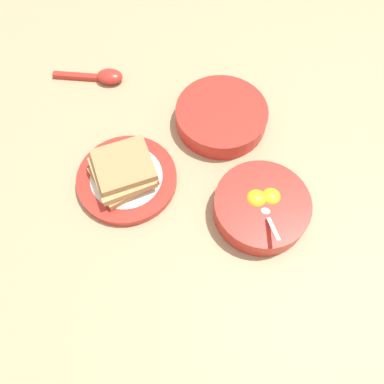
# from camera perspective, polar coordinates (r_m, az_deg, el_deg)

# --- Properties ---
(ground_plane) EXTENTS (3.00, 3.00, 0.00)m
(ground_plane) POSITION_cam_1_polar(r_m,az_deg,el_deg) (0.76, -0.19, 5.54)
(ground_plane) COLOR tan
(egg_bowl) EXTENTS (0.17, 0.17, 0.07)m
(egg_bowl) POSITION_cam_1_polar(r_m,az_deg,el_deg) (0.69, 10.51, -2.22)
(egg_bowl) COLOR red
(egg_bowl) RESTS_ON ground_plane
(toast_plate) EXTENTS (0.19, 0.19, 0.02)m
(toast_plate) POSITION_cam_1_polar(r_m,az_deg,el_deg) (0.74, -9.87, 2.00)
(toast_plate) COLOR red
(toast_plate) RESTS_ON ground_plane
(toast_sandwich) EXTENTS (0.14, 0.15, 0.04)m
(toast_sandwich) POSITION_cam_1_polar(r_m,az_deg,el_deg) (0.71, -10.46, 3.12)
(toast_sandwich) COLOR tan
(toast_sandwich) RESTS_ON toast_plate
(soup_spoon) EXTENTS (0.16, 0.06, 0.03)m
(soup_spoon) POSITION_cam_1_polar(r_m,az_deg,el_deg) (0.90, -13.45, 16.76)
(soup_spoon) COLOR red
(soup_spoon) RESTS_ON ground_plane
(congee_bowl) EXTENTS (0.19, 0.19, 0.04)m
(congee_bowl) POSITION_cam_1_polar(r_m,az_deg,el_deg) (0.79, 4.49, 11.53)
(congee_bowl) COLOR red
(congee_bowl) RESTS_ON ground_plane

